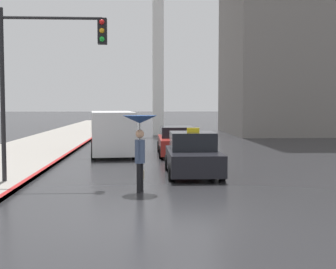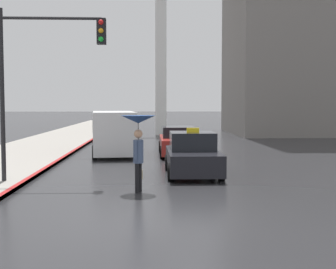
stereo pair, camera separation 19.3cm
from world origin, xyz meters
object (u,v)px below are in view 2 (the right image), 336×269
ambulance_van (113,131)px  traffic_light (44,63)px  pedestrian_with_umbrella (138,131)px  monument_cross (161,17)px  taxi (193,156)px  sedan_red (178,142)px

ambulance_van → traffic_light: traffic_light is taller
ambulance_van → pedestrian_with_umbrella: (1.49, -9.95, 0.56)m
pedestrian_with_umbrella → traffic_light: traffic_light is taller
pedestrian_with_umbrella → monument_cross: size_ratio=0.13×
taxi → monument_cross: size_ratio=0.24×
ambulance_van → monument_cross: (2.72, 15.06, 8.42)m
taxi → monument_cross: monument_cross is taller
sedan_red → ambulance_van: 3.30m
ambulance_van → taxi: bearing=110.4°
monument_cross → sedan_red: bearing=-88.0°
taxi → pedestrian_with_umbrella: size_ratio=1.81×
taxi → ambulance_van: 7.48m
monument_cross → pedestrian_with_umbrella: bearing=-92.8°
pedestrian_with_umbrella → monument_cross: monument_cross is taller
traffic_light → monument_cross: monument_cross is taller
traffic_light → sedan_red: bearing=61.0°
sedan_red → pedestrian_with_umbrella: size_ratio=2.12×
taxi → ambulance_van: ambulance_van is taller
taxi → traffic_light: (-4.85, -1.92, 3.14)m
taxi → ambulance_van: bearing=-63.1°
sedan_red → monument_cross: 17.56m
taxi → pedestrian_with_umbrella: (-1.88, -3.30, 1.08)m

